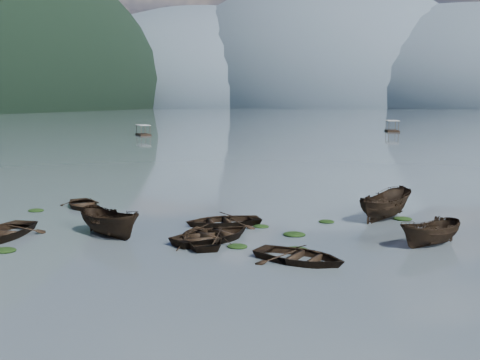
# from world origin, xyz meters

# --- Properties ---
(ground_plane) EXTENTS (2400.00, 2400.00, 0.00)m
(ground_plane) POSITION_xyz_m (0.00, 0.00, 0.00)
(ground_plane) COLOR #525F66
(haze_mtn_a) EXTENTS (520.00, 520.00, 280.00)m
(haze_mtn_a) POSITION_xyz_m (-260.00, 900.00, 0.00)
(haze_mtn_a) COLOR #475666
(haze_mtn_a) RESTS_ON ground
(haze_mtn_b) EXTENTS (520.00, 520.00, 340.00)m
(haze_mtn_b) POSITION_xyz_m (-60.00, 900.00, 0.00)
(haze_mtn_b) COLOR #475666
(haze_mtn_b) RESTS_ON ground
(haze_mtn_c) EXTENTS (520.00, 520.00, 260.00)m
(haze_mtn_c) POSITION_xyz_m (140.00, 900.00, 0.00)
(haze_mtn_c) COLOR #475666
(haze_mtn_c) RESTS_ON ground
(rowboat_1) EXTENTS (5.27, 5.54, 0.93)m
(rowboat_1) POSITION_xyz_m (0.28, 4.70, 0.00)
(rowboat_1) COLOR black
(rowboat_1) RESTS_ON ground
(rowboat_2) EXTENTS (4.68, 3.70, 1.72)m
(rowboat_2) POSITION_xyz_m (-5.11, 4.36, 0.00)
(rowboat_2) COLOR black
(rowboat_2) RESTS_ON ground
(rowboat_3) EXTENTS (4.40, 4.99, 0.86)m
(rowboat_3) POSITION_xyz_m (-0.17, 4.24, 0.00)
(rowboat_3) COLOR black
(rowboat_3) RESTS_ON ground
(rowboat_4) EXTENTS (4.86, 4.15, 0.85)m
(rowboat_4) POSITION_xyz_m (4.86, 2.01, 0.00)
(rowboat_4) COLOR black
(rowboat_4) RESTS_ON ground
(rowboat_5) EXTENTS (3.79, 3.74, 1.49)m
(rowboat_5) POSITION_xyz_m (10.70, 6.03, 0.00)
(rowboat_5) COLOR black
(rowboat_5) RESTS_ON ground
(rowboat_6) EXTENTS (4.50, 4.68, 0.79)m
(rowboat_6) POSITION_xyz_m (-10.34, 11.02, 0.00)
(rowboat_6) COLOR black
(rowboat_6) RESTS_ON ground
(rowboat_7) EXTENTS (5.14, 4.62, 0.88)m
(rowboat_7) POSITION_xyz_m (-0.09, 8.02, 0.00)
(rowboat_7) COLOR black
(rowboat_7) RESTS_ON ground
(rowboat_8) EXTENTS (4.07, 5.19, 1.90)m
(rowboat_8) POSITION_xyz_m (8.84, 11.82, 0.00)
(rowboat_8) COLOR black
(rowboat_8) RESTS_ON ground
(weed_clump_0) EXTENTS (1.08, 0.88, 0.24)m
(weed_clump_0) POSITION_xyz_m (-8.57, 0.63, 0.00)
(weed_clump_0) COLOR black
(weed_clump_0) RESTS_ON ground
(weed_clump_1) EXTENTS (0.99, 0.80, 0.22)m
(weed_clump_1) POSITION_xyz_m (1.73, 3.67, 0.00)
(weed_clump_1) COLOR black
(weed_clump_1) RESTS_ON ground
(weed_clump_2) EXTENTS (1.18, 0.94, 0.26)m
(weed_clump_2) POSITION_xyz_m (4.54, 3.58, 0.00)
(weed_clump_2) COLOR black
(weed_clump_2) RESTS_ON ground
(weed_clump_3) EXTENTS (0.91, 0.77, 0.20)m
(weed_clump_3) POSITION_xyz_m (5.53, 10.01, 0.00)
(weed_clump_3) COLOR black
(weed_clump_3) RESTS_ON ground
(weed_clump_4) EXTENTS (1.17, 0.93, 0.24)m
(weed_clump_4) POSITION_xyz_m (4.10, 6.54, 0.00)
(weed_clump_4) COLOR black
(weed_clump_4) RESTS_ON ground
(weed_clump_5) EXTENTS (1.03, 0.83, 0.22)m
(weed_clump_5) POSITION_xyz_m (-12.61, 9.22, 0.00)
(weed_clump_5) COLOR black
(weed_clump_5) RESTS_ON ground
(weed_clump_6) EXTENTS (0.88, 0.73, 0.18)m
(weed_clump_6) POSITION_xyz_m (2.07, 8.05, 0.00)
(weed_clump_6) COLOR black
(weed_clump_6) RESTS_ON ground
(weed_clump_7) EXTENTS (1.09, 0.88, 0.24)m
(weed_clump_7) POSITION_xyz_m (9.84, 11.65, 0.00)
(weed_clump_7) COLOR black
(weed_clump_7) RESTS_ON ground
(pontoon_left) EXTENTS (5.02, 5.83, 2.11)m
(pontoon_left) POSITION_xyz_m (-37.47, 85.84, 0.00)
(pontoon_left) COLOR black
(pontoon_left) RESTS_ON ground
(pontoon_centre) EXTENTS (3.23, 6.85, 2.56)m
(pontoon_centre) POSITION_xyz_m (14.84, 112.46, 0.00)
(pontoon_centre) COLOR black
(pontoon_centre) RESTS_ON ground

